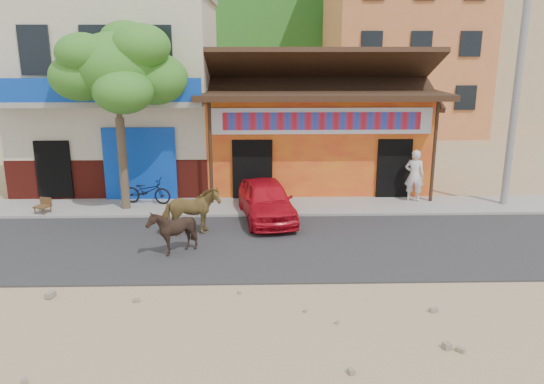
# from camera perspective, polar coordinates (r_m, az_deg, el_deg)

# --- Properties ---
(ground) EXTENTS (120.00, 120.00, 0.00)m
(ground) POSITION_cam_1_polar(r_m,az_deg,el_deg) (12.37, -0.52, -9.96)
(ground) COLOR #9E825B
(ground) RESTS_ON ground
(road) EXTENTS (60.00, 5.00, 0.04)m
(road) POSITION_cam_1_polar(r_m,az_deg,el_deg) (14.66, -0.68, -5.73)
(road) COLOR #28282B
(road) RESTS_ON ground
(sidewalk) EXTENTS (60.00, 2.00, 0.12)m
(sidewalk) POSITION_cam_1_polar(r_m,az_deg,el_deg) (17.96, -0.84, -1.62)
(sidewalk) COLOR gray
(sidewalk) RESTS_ON ground
(dance_club) EXTENTS (8.00, 6.00, 3.60)m
(dance_club) POSITION_cam_1_polar(r_m,az_deg,el_deg) (21.58, 4.37, 5.94)
(dance_club) COLOR orange
(dance_club) RESTS_ON ground
(cafe_building) EXTENTS (7.00, 6.00, 7.00)m
(cafe_building) POSITION_cam_1_polar(r_m,az_deg,el_deg) (21.92, -15.76, 10.05)
(cafe_building) COLOR beige
(cafe_building) RESTS_ON ground
(apartment_front) EXTENTS (9.00, 9.00, 12.00)m
(apartment_front) POSITION_cam_1_polar(r_m,az_deg,el_deg) (36.38, 13.69, 15.97)
(apartment_front) COLOR #CC723F
(apartment_front) RESTS_ON ground
(apartment_rear) EXTENTS (8.00, 8.00, 10.00)m
(apartment_rear) POSITION_cam_1_polar(r_m,az_deg,el_deg) (45.03, 23.04, 13.71)
(apartment_rear) COLOR tan
(apartment_rear) RESTS_ON ground
(hillside) EXTENTS (100.00, 40.00, 24.00)m
(hillside) POSITION_cam_1_polar(r_m,az_deg,el_deg) (81.47, -1.42, 19.95)
(hillside) COLOR #194C14
(hillside) RESTS_ON ground
(tree) EXTENTS (3.00, 3.00, 6.00)m
(tree) POSITION_cam_1_polar(r_m,az_deg,el_deg) (17.69, -16.08, 7.67)
(tree) COLOR #2D721E
(tree) RESTS_ON sidewalk
(utility_pole) EXTENTS (0.24, 0.24, 8.00)m
(utility_pole) POSITION_cam_1_polar(r_m,az_deg,el_deg) (19.16, 24.90, 10.42)
(utility_pole) COLOR gray
(utility_pole) RESTS_ON sidewalk
(cow_tan) EXTENTS (1.80, 1.22, 1.39)m
(cow_tan) POSITION_cam_1_polar(r_m,az_deg,el_deg) (15.35, -8.75, -2.11)
(cow_tan) COLOR olive
(cow_tan) RESTS_ON road
(cow_dark) EXTENTS (1.22, 1.11, 1.24)m
(cow_dark) POSITION_cam_1_polar(r_m,az_deg,el_deg) (14.05, -10.66, -4.18)
(cow_dark) COLOR black
(cow_dark) RESTS_ON road
(red_car) EXTENTS (2.06, 3.88, 1.26)m
(red_car) POSITION_cam_1_polar(r_m,az_deg,el_deg) (16.61, -0.61, -0.84)
(red_car) COLOR red
(red_car) RESTS_ON road
(scooter) EXTENTS (1.74, 0.86, 0.88)m
(scooter) POSITION_cam_1_polar(r_m,az_deg,el_deg) (18.55, -13.31, 0.11)
(scooter) COLOR black
(scooter) RESTS_ON sidewalk
(pedestrian) EXTENTS (0.76, 0.62, 1.80)m
(pedestrian) POSITION_cam_1_polar(r_m,az_deg,el_deg) (18.91, 15.07, 1.73)
(pedestrian) COLOR silver
(pedestrian) RESTS_ON sidewalk
(cafe_chair_left) EXTENTS (0.53, 0.53, 0.90)m
(cafe_chair_left) POSITION_cam_1_polar(r_m,az_deg,el_deg) (18.51, -23.54, -0.77)
(cafe_chair_left) COLOR #4C2A19
(cafe_chair_left) RESTS_ON sidewalk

